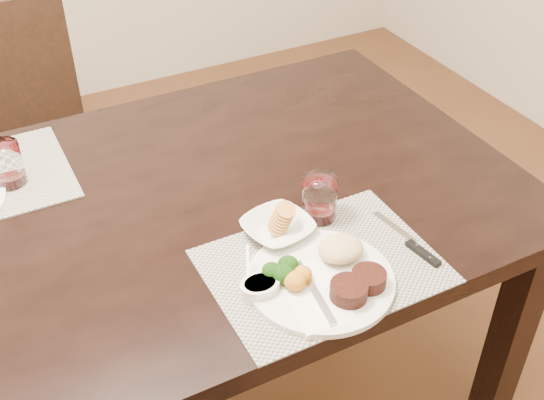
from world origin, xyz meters
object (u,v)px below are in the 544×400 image
dinner_plate (327,275)px  cracker_bowl (278,228)px  steak_knife (416,247)px  chair_far (27,127)px  wine_glass_near (320,200)px

dinner_plate → cracker_bowl: bearing=74.1°
steak_knife → cracker_bowl: cracker_bowl is taller
chair_far → wine_glass_near: chair_far is taller
cracker_bowl → wine_glass_near: 0.11m
chair_far → dinner_plate: 1.39m
chair_far → steak_knife: bearing=-65.9°
steak_knife → wine_glass_near: size_ratio=1.99×
cracker_bowl → wine_glass_near: bearing=7.0°
chair_far → steak_knife: (0.59, -1.31, 0.26)m
cracker_bowl → dinner_plate: bearing=-82.9°
wine_glass_near → steak_knife: bearing=-55.6°
chair_far → steak_knife: size_ratio=4.35×
steak_knife → cracker_bowl: (-0.24, 0.17, 0.01)m
dinner_plate → cracker_bowl: (-0.02, 0.17, 0.00)m
chair_far → dinner_plate: bearing=-74.2°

